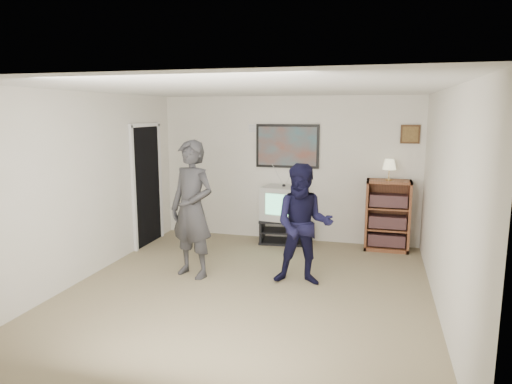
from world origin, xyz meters
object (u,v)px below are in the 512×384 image
at_px(crt_television, 284,203).
at_px(bookshelf, 388,215).
at_px(media_stand, 285,231).
at_px(person_tall, 192,209).
at_px(person_short, 303,225).

height_order(crt_television, bookshelf, bookshelf).
bearing_deg(media_stand, bookshelf, -3.97).
bearing_deg(crt_television, person_tall, -105.54).
distance_m(crt_television, person_tall, 2.09).
bearing_deg(media_stand, person_tall, -121.11).
xyz_separation_m(bookshelf, person_tall, (-2.59, -1.94, 0.36)).
relative_size(media_stand, crt_television, 1.31).
bearing_deg(person_tall, bookshelf, 54.86).
distance_m(media_stand, crt_television, 0.49).
distance_m(crt_television, bookshelf, 1.72).
height_order(crt_television, person_tall, person_tall).
bearing_deg(person_short, person_tall, 177.71).
xyz_separation_m(media_stand, person_short, (0.61, -1.79, 0.58)).
xyz_separation_m(person_tall, person_short, (1.51, 0.09, -0.14)).
height_order(media_stand, person_tall, person_tall).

